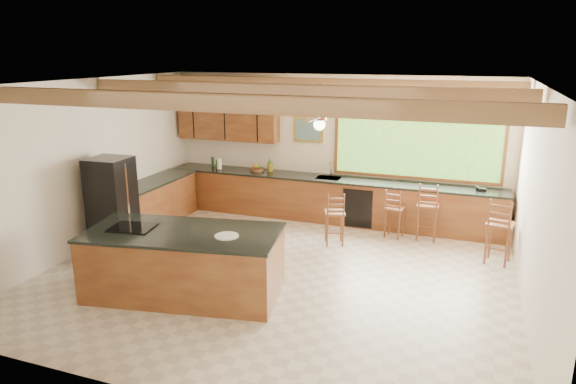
% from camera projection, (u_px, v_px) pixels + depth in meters
% --- Properties ---
extents(ground, '(7.20, 7.20, 0.00)m').
position_uv_depth(ground, '(278.00, 274.00, 8.23)').
color(ground, beige).
rests_on(ground, ground).
extents(room_shell, '(7.27, 6.54, 3.02)m').
position_uv_depth(room_shell, '(282.00, 130.00, 8.29)').
color(room_shell, '#F0E4CF').
rests_on(room_shell, ground).
extents(counter_run, '(7.12, 3.10, 1.23)m').
position_uv_depth(counter_run, '(285.00, 200.00, 10.66)').
color(counter_run, brown).
rests_on(counter_run, ground).
extents(island, '(2.96, 1.77, 0.99)m').
position_uv_depth(island, '(184.00, 262.00, 7.45)').
color(island, brown).
rests_on(island, ground).
extents(refrigerator, '(0.69, 0.67, 1.70)m').
position_uv_depth(refrigerator, '(113.00, 206.00, 8.92)').
color(refrigerator, black).
rests_on(refrigerator, ground).
extents(bar_stool_a, '(0.39, 0.39, 0.96)m').
position_uv_depth(bar_stool_a, '(394.00, 209.00, 9.68)').
color(bar_stool_a, brown).
rests_on(bar_stool_a, ground).
extents(bar_stool_b, '(0.46, 0.46, 1.00)m').
position_uv_depth(bar_stool_b, '(334.00, 214.00, 9.31)').
color(bar_stool_b, brown).
rests_on(bar_stool_b, ground).
extents(bar_stool_c, '(0.41, 0.41, 1.11)m').
position_uv_depth(bar_stool_c, '(428.00, 207.00, 9.54)').
color(bar_stool_c, brown).
rests_on(bar_stool_c, ground).
extents(bar_stool_d, '(0.48, 0.48, 1.14)m').
position_uv_depth(bar_stool_d, '(501.00, 226.00, 8.43)').
color(bar_stool_d, brown).
rests_on(bar_stool_d, ground).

